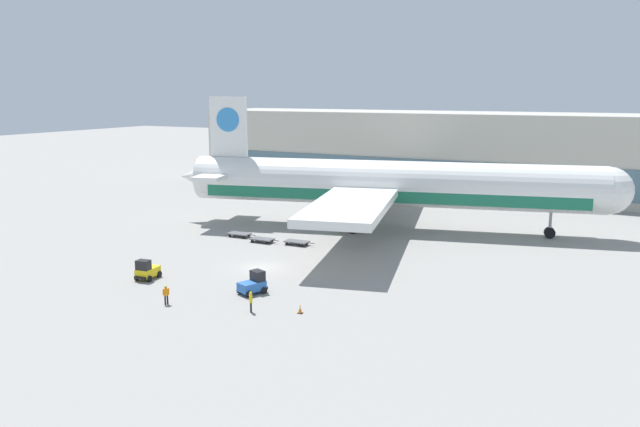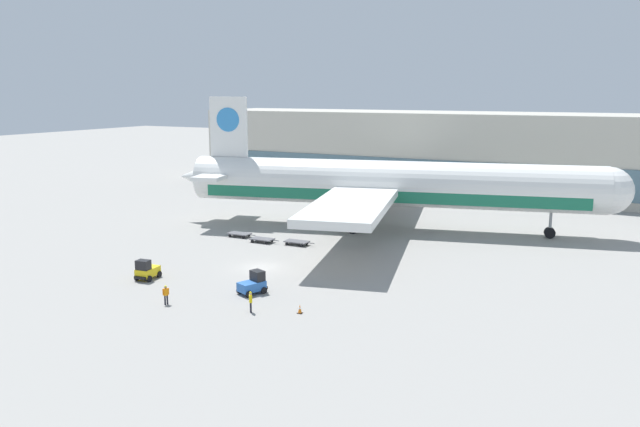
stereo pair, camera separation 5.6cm
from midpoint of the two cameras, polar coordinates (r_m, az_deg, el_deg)
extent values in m
plane|color=gray|center=(64.00, -5.50, -4.97)|extent=(400.00, 400.00, 0.00)
cube|color=#BCB7A8|center=(116.62, 10.70, 5.66)|extent=(90.00, 18.00, 14.00)
cube|color=slate|center=(108.32, 9.25, 3.63)|extent=(88.20, 0.20, 4.90)
cylinder|color=white|center=(80.44, 6.38, 2.77)|extent=(51.89, 17.98, 5.80)
cube|color=#196B4C|center=(80.64, 6.36, 1.85)|extent=(47.82, 16.88, 1.45)
sphere|color=white|center=(81.45, 24.85, 1.91)|extent=(5.68, 5.68, 5.68)
cone|color=white|center=(87.52, -10.78, 3.31)|extent=(7.51, 6.87, 5.51)
cube|color=white|center=(85.25, -8.38, 7.85)|extent=(5.16, 1.66, 8.00)
cylinder|color=#3384CC|center=(85.20, -8.39, 8.49)|extent=(3.24, 1.29, 3.20)
cube|color=white|center=(86.21, -8.90, 3.65)|extent=(6.58, 13.48, 0.50)
cube|color=white|center=(80.91, 4.54, 2.33)|extent=(19.17, 48.53, 0.90)
cylinder|color=#9EA0A5|center=(71.43, 3.24, -0.29)|extent=(4.74, 3.72, 2.80)
cylinder|color=#9EA0A5|center=(91.04, 5.53, 2.14)|extent=(4.74, 3.72, 2.80)
cylinder|color=#9EA0A5|center=(81.02, 20.33, -0.28)|extent=(0.36, 0.36, 4.00)
cylinder|color=black|center=(81.41, 20.23, -1.66)|extent=(1.48, 1.18, 1.30)
cylinder|color=#9EA0A5|center=(78.53, 3.02, 0.06)|extent=(0.36, 0.36, 4.00)
cylinder|color=black|center=(78.93, 3.01, -1.36)|extent=(1.48, 1.18, 1.30)
cylinder|color=#9EA0A5|center=(84.72, 3.82, 0.87)|extent=(0.36, 0.36, 4.00)
cylinder|color=black|center=(85.10, 3.80, -0.46)|extent=(1.48, 1.18, 1.30)
cube|color=#2D66B7|center=(55.93, -6.28, -6.61)|extent=(2.15, 2.65, 0.80)
cube|color=black|center=(56.04, -5.76, -5.66)|extent=(1.48, 1.29, 0.90)
cube|color=black|center=(56.69, -5.25, -6.64)|extent=(1.23, 0.61, 0.24)
cylinder|color=black|center=(57.04, -6.01, -6.67)|extent=(0.44, 0.65, 0.60)
cylinder|color=black|center=(55.95, -5.18, -7.01)|extent=(0.44, 0.65, 0.60)
cylinder|color=black|center=(56.18, -7.37, -6.99)|extent=(0.44, 0.65, 0.60)
cylinder|color=black|center=(55.08, -6.55, -7.34)|extent=(0.44, 0.65, 0.60)
cube|color=yellow|center=(62.14, -15.49, -5.15)|extent=(1.67, 2.45, 0.80)
cube|color=black|center=(61.41, -15.88, -4.54)|extent=(1.34, 1.04, 0.90)
cube|color=black|center=(61.27, -16.14, -5.69)|extent=(1.27, 0.31, 0.24)
cylinder|color=black|center=(61.23, -15.37, -5.78)|extent=(0.31, 0.62, 0.60)
cylinder|color=black|center=(62.03, -16.43, -5.61)|extent=(0.31, 0.62, 0.60)
cylinder|color=black|center=(62.48, -14.51, -5.39)|extent=(0.31, 0.62, 0.60)
cylinder|color=black|center=(63.27, -15.56, -5.24)|extent=(0.31, 0.62, 0.60)
cube|color=#56565B|center=(77.60, -7.41, -1.83)|extent=(2.84, 1.57, 0.12)
cube|color=#56565B|center=(76.63, -6.25, -1.97)|extent=(0.90, 0.10, 0.08)
cylinder|color=black|center=(77.66, -6.54, -1.98)|extent=(0.36, 0.15, 0.36)
cylinder|color=black|center=(76.62, -7.05, -2.17)|extent=(0.36, 0.15, 0.36)
cylinder|color=black|center=(78.70, -7.75, -1.84)|extent=(0.36, 0.15, 0.36)
cylinder|color=black|center=(77.67, -8.27, -2.02)|extent=(0.36, 0.15, 0.36)
cube|color=#56565B|center=(74.50, -5.34, -2.33)|extent=(2.84, 1.57, 0.12)
cube|color=#56565B|center=(73.58, -4.11, -2.48)|extent=(0.90, 0.10, 0.08)
cylinder|color=black|center=(74.60, -4.44, -2.48)|extent=(0.36, 0.15, 0.36)
cylinder|color=black|center=(73.54, -4.94, -2.69)|extent=(0.36, 0.15, 0.36)
cylinder|color=black|center=(75.58, -5.73, -2.33)|extent=(0.36, 0.15, 0.36)
cylinder|color=black|center=(74.53, -6.24, -2.53)|extent=(0.36, 0.15, 0.36)
cube|color=#56565B|center=(72.96, -2.16, -2.58)|extent=(2.84, 1.57, 0.12)
cube|color=#56565B|center=(72.13, -0.86, -2.73)|extent=(0.90, 0.10, 0.08)
cylinder|color=black|center=(73.12, -1.25, -2.73)|extent=(0.36, 0.15, 0.36)
cylinder|color=black|center=(72.02, -1.71, -2.95)|extent=(0.36, 0.15, 0.36)
cylinder|color=black|center=(74.01, -2.60, -2.57)|extent=(0.36, 0.15, 0.36)
cylinder|color=black|center=(72.93, -3.08, -2.78)|extent=(0.36, 0.15, 0.36)
cylinder|color=black|center=(54.48, -14.00, -7.70)|extent=(0.14, 0.14, 0.81)
cylinder|color=black|center=(54.54, -13.80, -7.67)|extent=(0.14, 0.14, 0.81)
cube|color=orange|center=(54.29, -13.93, -6.98)|extent=(0.37, 0.42, 0.60)
cylinder|color=orange|center=(54.21, -14.18, -6.98)|extent=(0.09, 0.09, 0.54)
cylinder|color=orange|center=(54.35, -13.69, -6.91)|extent=(0.09, 0.09, 0.54)
sphere|color=#846047|center=(54.17, -13.95, -6.57)|extent=(0.22, 0.22, 0.22)
sphere|color=yellow|center=(54.15, -13.96, -6.50)|extent=(0.21, 0.21, 0.21)
cylinder|color=black|center=(51.38, -6.35, -8.56)|extent=(0.14, 0.14, 0.85)
cylinder|color=black|center=(51.56, -6.37, -8.49)|extent=(0.14, 0.14, 0.85)
cube|color=yellow|center=(51.23, -6.38, -7.75)|extent=(0.40, 0.42, 0.63)
cylinder|color=yellow|center=(50.99, -6.35, -7.80)|extent=(0.09, 0.09, 0.57)
cylinder|color=yellow|center=(51.44, -6.41, -7.63)|extent=(0.09, 0.09, 0.57)
sphere|color=#DBB28E|center=(51.09, -6.39, -7.29)|extent=(0.23, 0.23, 0.23)
sphere|color=yellow|center=(51.07, -6.39, -7.22)|extent=(0.22, 0.22, 0.22)
cube|color=black|center=(51.11, -1.86, -9.09)|extent=(0.40, 0.40, 0.04)
cone|color=orange|center=(50.98, -1.86, -8.69)|extent=(0.32, 0.32, 0.71)
cylinder|color=white|center=(50.97, -1.86, -8.65)|extent=(0.19, 0.19, 0.10)
camera|label=1|loc=(0.03, -90.02, 0.00)|focal=35.00mm
camera|label=2|loc=(0.03, 89.98, 0.00)|focal=35.00mm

